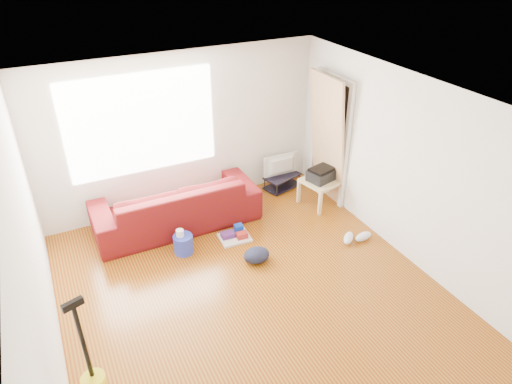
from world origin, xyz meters
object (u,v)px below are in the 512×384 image
bucket (184,252)px  backpack (257,261)px  sofa (178,223)px  side_table (321,184)px  cleaning_tray (235,235)px  tv_stand (282,181)px

bucket → backpack: size_ratio=0.76×
sofa → side_table: 2.38m
bucket → cleaning_tray: bearing=-1.4°
bucket → cleaning_tray: 0.79m
sofa → cleaning_tray: bearing=130.6°
bucket → cleaning_tray: (0.79, -0.02, 0.05)m
sofa → bucket: sofa is taller
tv_stand → backpack: tv_stand is taller
side_table → backpack: 1.89m
sofa → backpack: bearing=116.7°
tv_stand → backpack: size_ratio=1.94×
tv_stand → cleaning_tray: size_ratio=1.52×
tv_stand → side_table: side_table is taller
tv_stand → cleaning_tray: bearing=-160.0°
sofa → backpack: 1.53m
side_table → tv_stand: bearing=112.2°
tv_stand → cleaning_tray: 1.70m
tv_stand → bucket: 2.38m
cleaning_tray → bucket: bearing=178.6°
sofa → bucket: bearing=78.6°
tv_stand → side_table: 0.83m
cleaning_tray → backpack: bearing=-85.7°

